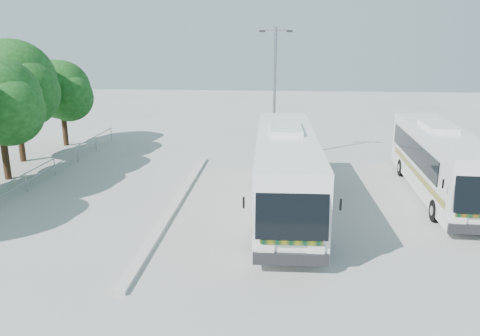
# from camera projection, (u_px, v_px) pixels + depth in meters

# --- Properties ---
(ground) EXTENTS (100.00, 100.00, 0.00)m
(ground) POSITION_uv_depth(u_px,v_px,m) (221.00, 222.00, 19.36)
(ground) COLOR #A5A5A0
(ground) RESTS_ON ground
(kerb_divider) EXTENTS (0.40, 16.00, 0.15)m
(kerb_divider) POSITION_uv_depth(u_px,v_px,m) (177.00, 202.00, 21.44)
(kerb_divider) COLOR #B2B2AD
(kerb_divider) RESTS_ON ground
(railing) EXTENTS (0.06, 22.00, 1.00)m
(railing) POSITION_uv_depth(u_px,v_px,m) (36.00, 172.00, 23.81)
(railing) COLOR gray
(railing) RESTS_ON ground
(tree_far_d) EXTENTS (5.62, 5.30, 7.33)m
(tree_far_d) POSITION_uv_depth(u_px,v_px,m) (15.00, 82.00, 27.59)
(tree_far_d) COLOR #382314
(tree_far_d) RESTS_ON ground
(tree_far_e) EXTENTS (4.54, 4.28, 5.92)m
(tree_far_e) POSITION_uv_depth(u_px,v_px,m) (62.00, 90.00, 32.10)
(tree_far_e) COLOR #382314
(tree_far_e) RESTS_ON ground
(coach_main) EXTENTS (2.79, 12.20, 3.37)m
(coach_main) POSITION_uv_depth(u_px,v_px,m) (285.00, 169.00, 20.27)
(coach_main) COLOR silver
(coach_main) RESTS_ON ground
(coach_adjacent) EXTENTS (2.76, 11.34, 3.12)m
(coach_adjacent) POSITION_uv_depth(u_px,v_px,m) (440.00, 161.00, 22.23)
(coach_adjacent) COLOR silver
(coach_adjacent) RESTS_ON ground
(lamppost) EXTENTS (1.95, 0.23, 7.97)m
(lamppost) POSITION_uv_depth(u_px,v_px,m) (275.00, 88.00, 28.29)
(lamppost) COLOR gray
(lamppost) RESTS_ON ground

